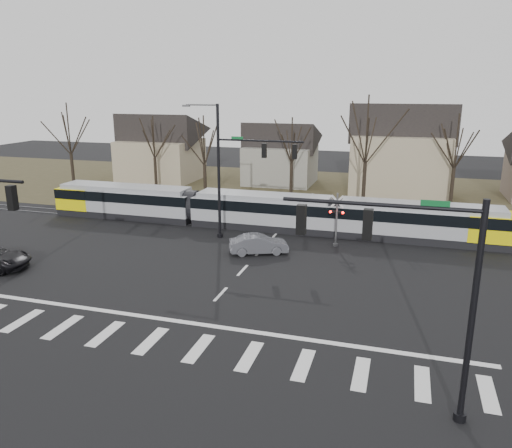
# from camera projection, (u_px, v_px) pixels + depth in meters

# --- Properties ---
(ground) EXTENTS (140.00, 140.00, 0.00)m
(ground) POSITION_uv_depth(u_px,v_px,m) (207.00, 309.00, 26.48)
(ground) COLOR black
(grass_verge) EXTENTS (140.00, 28.00, 0.01)m
(grass_verge) POSITION_uv_depth(u_px,v_px,m) (315.00, 192.00, 56.03)
(grass_verge) COLOR #38331E
(grass_verge) RESTS_ON ground
(crosswalk) EXTENTS (27.00, 2.60, 0.01)m
(crosswalk) POSITION_uv_depth(u_px,v_px,m) (174.00, 344.00, 22.78)
(crosswalk) COLOR silver
(crosswalk) RESTS_ON ground
(stop_line) EXTENTS (28.00, 0.35, 0.01)m
(stop_line) POSITION_uv_depth(u_px,v_px,m) (194.00, 323.00, 24.81)
(stop_line) COLOR silver
(stop_line) RESTS_ON ground
(lane_dashes) EXTENTS (0.18, 30.00, 0.01)m
(lane_dashes) POSITION_uv_depth(u_px,v_px,m) (280.00, 229.00, 41.25)
(lane_dashes) COLOR silver
(lane_dashes) RESTS_ON ground
(rail_pair) EXTENTS (90.00, 1.52, 0.06)m
(rail_pair) POSITION_uv_depth(u_px,v_px,m) (280.00, 230.00, 41.06)
(rail_pair) COLOR #59595E
(rail_pair) RESTS_ON ground
(tram) EXTENTS (38.12, 2.83, 2.89)m
(tram) POSITION_uv_depth(u_px,v_px,m) (261.00, 210.00, 41.29)
(tram) COLOR gray
(tram) RESTS_ON ground
(sedan) EXTENTS (4.42, 5.17, 1.36)m
(sedan) POSITION_uv_depth(u_px,v_px,m) (259.00, 244.00, 35.11)
(sedan) COLOR #525359
(sedan) RESTS_ON ground
(signal_pole_near_right) EXTENTS (6.72, 0.44, 8.00)m
(signal_pole_near_right) POSITION_uv_depth(u_px,v_px,m) (416.00, 278.00, 16.77)
(signal_pole_near_right) COLOR black
(signal_pole_near_right) RESTS_ON ground
(signal_pole_far) EXTENTS (9.28, 0.44, 10.20)m
(signal_pole_far) POSITION_uv_depth(u_px,v_px,m) (239.00, 166.00, 37.18)
(signal_pole_far) COLOR black
(signal_pole_far) RESTS_ON ground
(rail_crossing_signal) EXTENTS (1.08, 0.36, 4.00)m
(rail_crossing_signal) POSITION_uv_depth(u_px,v_px,m) (336.00, 222.00, 36.41)
(rail_crossing_signal) COLOR #59595B
(rail_crossing_signal) RESTS_ON ground
(tree_row) EXTENTS (59.20, 7.20, 10.00)m
(tree_row) POSITION_uv_depth(u_px,v_px,m) (326.00, 155.00, 48.61)
(tree_row) COLOR black
(tree_row) RESTS_ON ground
(house_a) EXTENTS (9.72, 8.64, 8.60)m
(house_a) POSITION_uv_depth(u_px,v_px,m) (160.00, 144.00, 62.23)
(house_a) COLOR gray
(house_a) RESTS_ON ground
(house_b) EXTENTS (8.64, 7.56, 7.65)m
(house_b) POSITION_uv_depth(u_px,v_px,m) (281.00, 151.00, 60.06)
(house_b) COLOR gray
(house_b) RESTS_ON ground
(house_c) EXTENTS (10.80, 8.64, 10.10)m
(house_c) POSITION_uv_depth(u_px,v_px,m) (401.00, 147.00, 53.08)
(house_c) COLOR gray
(house_c) RESTS_ON ground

